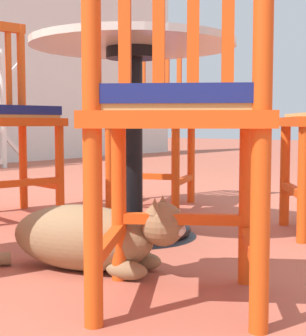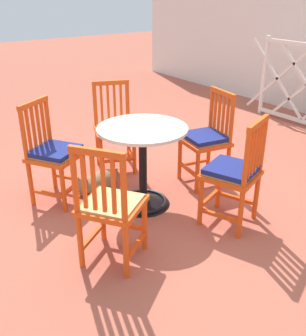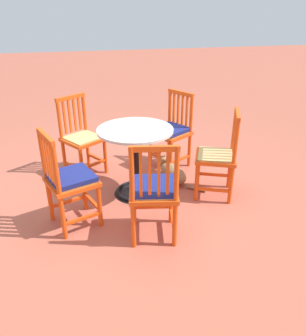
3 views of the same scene
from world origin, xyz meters
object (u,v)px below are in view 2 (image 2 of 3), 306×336
Objects in this scene: orange_chair_at_corner at (206,140)px; tabby_cat at (97,183)px; orange_chair_facing_out at (53,154)px; orange_chair_by_planter at (114,129)px; cafe_table at (143,176)px; orange_chair_near_fence at (110,207)px; orange_chair_tucked_in at (234,174)px.

tabby_cat is (-0.43, -0.97, -0.35)m from orange_chair_at_corner.
orange_chair_facing_out is 1.00× the size of orange_chair_by_planter.
orange_chair_at_corner is at bearing 91.27° from cafe_table.
orange_chair_near_fence is 1.48m from orange_chair_at_corner.
cafe_table is at bearing 47.27° from orange_chair_facing_out.
tabby_cat is at bearing -150.11° from orange_chair_tucked_in.
orange_chair_at_corner is (0.52, 1.34, 0.00)m from orange_chair_facing_out.
orange_chair_facing_out is at bearing -104.22° from tabby_cat.
orange_chair_facing_out is at bearing -140.22° from orange_chair_tucked_in.
orange_chair_facing_out and orange_chair_at_corner have the same top height.
orange_chair_at_corner is (-0.54, 1.37, 0.01)m from orange_chair_near_fence.
orange_chair_tucked_in is at bearing 8.35° from orange_chair_by_planter.
orange_chair_near_fence is 1.11m from tabby_cat.
cafe_table is 0.77m from orange_chair_at_corner.
orange_chair_by_planter is (-0.28, 0.78, -0.01)m from orange_chair_facing_out.
orange_chair_by_planter is at bearing 131.49° from tabby_cat.
orange_chair_facing_out is 1.00× the size of orange_chair_at_corner.
orange_chair_near_fence is (1.07, -0.04, -0.01)m from orange_chair_facing_out.
orange_chair_at_corner is at bearing 153.81° from orange_chair_tucked_in.
tabby_cat is at bearing -153.69° from cafe_table.
cafe_table is 0.53m from tabby_cat.
orange_chair_by_planter is (-1.35, 0.82, 0.00)m from orange_chair_near_fence.
orange_chair_at_corner is at bearing 68.60° from orange_chair_facing_out.
cafe_table is 0.80m from orange_chair_tucked_in.
tabby_cat is (0.09, 0.36, -0.35)m from orange_chair_facing_out.
orange_chair_tucked_in is 0.76m from orange_chair_at_corner.
orange_chair_near_fence and orange_chair_tucked_in have the same top height.
cafe_table is 0.83× the size of orange_chair_facing_out.
cafe_table is 0.83m from orange_chair_near_fence.
tabby_cat is at bearing -48.51° from orange_chair_by_planter.
orange_chair_by_planter is (-1.48, -0.22, -0.01)m from orange_chair_tucked_in.
orange_chair_near_fence is at bearing -22.44° from tabby_cat.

